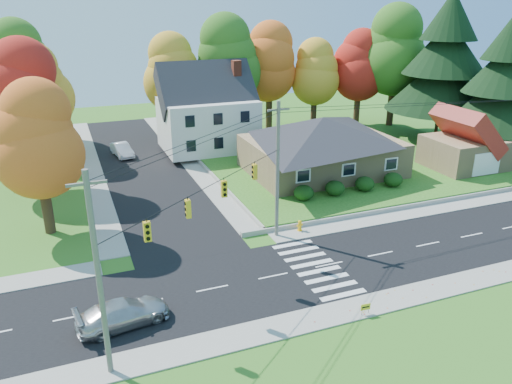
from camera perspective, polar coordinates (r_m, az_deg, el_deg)
ground at (r=33.48m, az=8.34°, el=-8.23°), size 120.00×120.00×0.00m
road_main at (r=33.47m, az=8.34°, el=-8.21°), size 90.00×8.00×0.02m
road_cross at (r=54.09m, az=-12.99°, el=3.04°), size 8.00×44.00×0.02m
sidewalk_north at (r=37.36m, az=4.59°, el=-4.73°), size 90.00×2.00×0.08m
sidewalk_south at (r=29.89m, az=13.14°, el=-12.41°), size 90.00×2.00×0.08m
lawn at (r=56.29m, az=9.46°, el=4.25°), size 30.00×30.00×0.50m
ranch_house at (r=48.88m, az=7.56°, el=5.47°), size 14.60×10.60×5.40m
colonial_house at (r=56.43m, az=-5.55°, el=9.03°), size 10.40×8.40×9.60m
garage at (r=54.11m, az=22.82°, el=5.05°), size 7.30×6.30×4.60m
hedge_row at (r=44.22m, az=10.70°, el=0.69°), size 10.70×1.70×1.27m
traffic_infrastructure at (r=32.33m, az=7.41°, el=0.79°), size 38.10×10.66×10.00m
tree_lot_0 at (r=61.06m, az=-9.18°, el=13.33°), size 6.72×6.72×12.51m
tree_lot_1 at (r=61.51m, az=-3.41°, el=14.83°), size 7.84×7.84×14.60m
tree_lot_2 at (r=64.61m, az=1.55°, el=14.57°), size 7.28×7.28×13.56m
tree_lot_3 at (r=66.44m, az=6.79°, el=13.48°), size 6.16×6.16×11.47m
tree_lot_4 at (r=68.53m, az=11.79°, el=13.98°), size 6.72×6.72×12.51m
tree_lot_5 at (r=68.97m, az=15.74°, el=15.34°), size 8.40×8.40×15.64m
conifer_east_a at (r=63.51m, az=20.77°, el=13.55°), size 12.80×12.80×16.96m
conifer_east_b at (r=58.70m, az=26.56°, el=11.10°), size 11.20×11.20×14.84m
tree_west_0 at (r=38.27m, az=-23.85°, el=5.50°), size 6.16×6.16×11.47m
tree_west_1 at (r=47.85m, az=-25.08°, el=9.75°), size 7.28×7.28×13.56m
tree_west_2 at (r=57.77m, az=-23.61°, el=10.94°), size 6.72×6.72×12.51m
tree_west_3 at (r=65.63m, az=-25.45°, el=12.85°), size 7.84×7.84×14.60m
silver_sedan at (r=28.13m, az=-14.96°, el=-13.24°), size 5.17×2.75×1.43m
white_car at (r=57.46m, az=-15.05°, el=4.67°), size 2.24×4.59×1.45m
fire_hydrant at (r=37.60m, az=5.02°, el=-3.90°), size 0.53×0.41×0.91m
yard_sign at (r=28.72m, az=12.41°, el=-12.74°), size 0.58×0.07×0.72m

